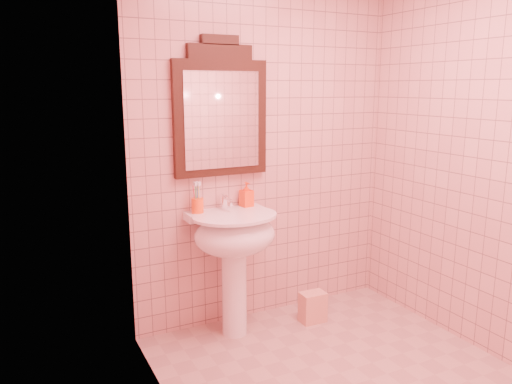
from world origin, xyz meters
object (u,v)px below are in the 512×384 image
toothbrush_cup (198,205)px  towel (313,307)px  soap_dispenser (246,194)px  pedestal_sink (234,243)px  mirror (221,112)px

toothbrush_cup → towel: bearing=-16.5°
towel → soap_dispenser: bearing=148.8°
soap_dispenser → pedestal_sink: bearing=-144.4°
mirror → soap_dispenser: 0.60m
pedestal_sink → soap_dispenser: (0.17, 0.16, 0.29)m
mirror → towel: (0.59, -0.29, -1.42)m
pedestal_sink → mirror: bearing=90.0°
pedestal_sink → mirror: 0.89m
soap_dispenser → towel: 0.97m
pedestal_sink → soap_dispenser: bearing=43.7°
toothbrush_cup → mirror: bearing=15.1°
mirror → soap_dispenser: (0.17, -0.04, -0.58)m
soap_dispenser → towel: bearing=-39.3°
toothbrush_cup → soap_dispenser: 0.38m
toothbrush_cup → towel: (0.79, -0.23, -0.80)m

